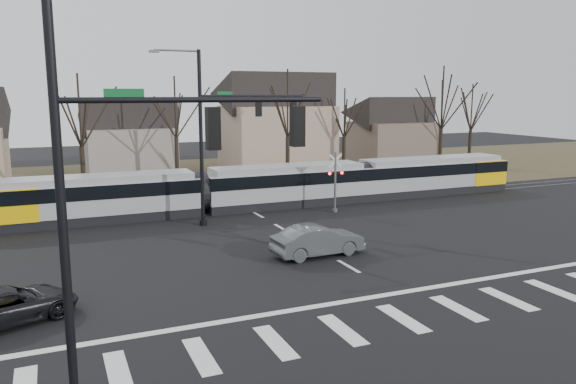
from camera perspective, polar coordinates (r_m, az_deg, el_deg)
name	(u,v)px	position (r m, az deg, el deg)	size (l,w,h in m)	color
ground	(372,280)	(24.21, 8.51, -8.79)	(140.00, 140.00, 0.00)	black
grass_verge	(192,177)	(53.43, -9.75, 1.51)	(140.00, 28.00, 0.01)	#38331E
crosswalk	(431,313)	(21.13, 14.31, -11.84)	(27.00, 2.60, 0.01)	silver
stop_line	(396,293)	(22.79, 10.91, -10.07)	(28.00, 0.35, 0.01)	silver
lane_dashes	(248,209)	(38.27, -4.13, -1.71)	(0.18, 30.00, 0.01)	silver
rail_pair	(249,209)	(38.08, -4.03, -1.73)	(90.00, 1.52, 0.06)	#59595E
tram	(285,184)	(38.97, -0.27, 0.84)	(37.56, 2.79, 2.85)	gray
sedan	(318,240)	(27.21, 3.07, -4.94)	(4.64, 1.86, 1.50)	#44484B
suv	(9,305)	(21.71, -26.50, -10.26)	(4.97, 3.64, 1.26)	black
signal_pole_near_left	(133,182)	(13.71, -15.52, 1.01)	(9.28, 0.44, 10.20)	black
signal_pole_far	(227,129)	(33.46, -6.20, 6.42)	(9.28, 0.44, 10.20)	black
rail_crossing_signal	(335,184)	(36.99, 4.81, 0.83)	(1.08, 0.36, 4.00)	#59595B
tree_row	(230,127)	(47.68, -5.88, 6.64)	(59.20, 7.20, 10.00)	black
house_b	(129,133)	(56.03, -15.84, 5.75)	(8.64, 7.56, 7.65)	gray
house_c	(276,119)	(56.61, -1.19, 7.44)	(10.80, 8.64, 10.10)	gray
house_d	(392,127)	(65.47, 10.49, 6.52)	(8.64, 7.56, 7.65)	brown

